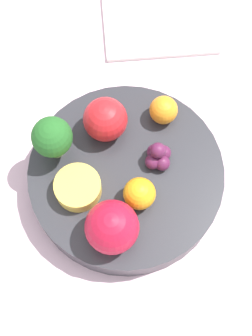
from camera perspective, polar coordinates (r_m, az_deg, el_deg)
The scene contains 11 objects.
ground_plane at distance 0.61m, azimuth 0.00°, elevation -2.45°, with size 6.00×6.00×0.00m, color gray.
table_surface at distance 0.60m, azimuth 0.00°, elevation -2.14°, with size 1.20×1.20×0.02m.
bowl at distance 0.57m, azimuth 0.00°, elevation -1.12°, with size 0.23×0.23×0.04m.
broccoli at distance 0.53m, azimuth -8.98°, elevation 3.67°, with size 0.05×0.05×0.06m.
apple_red at distance 0.50m, azimuth -1.72°, elevation -7.21°, with size 0.06×0.06×0.06m.
apple_green at distance 0.55m, azimuth -2.38°, elevation 5.99°, with size 0.05×0.05×0.05m.
orange_front at distance 0.57m, azimuth 4.60°, elevation 7.06°, with size 0.03×0.03×0.03m.
orange_back at distance 0.52m, azimuth 1.92°, elevation -3.02°, with size 0.04×0.04×0.04m.
grape_cluster at distance 0.54m, azimuth 4.01°, elevation 1.33°, with size 0.03×0.03×0.03m.
small_cup at distance 0.53m, azimuth -5.79°, elevation -2.62°, with size 0.05×0.05×0.02m.
napkin at distance 0.72m, azimuth 3.90°, elevation 18.38°, with size 0.20×0.20×0.01m.
Camera 1 is at (0.18, -0.08, 0.57)m, focal length 50.00 mm.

